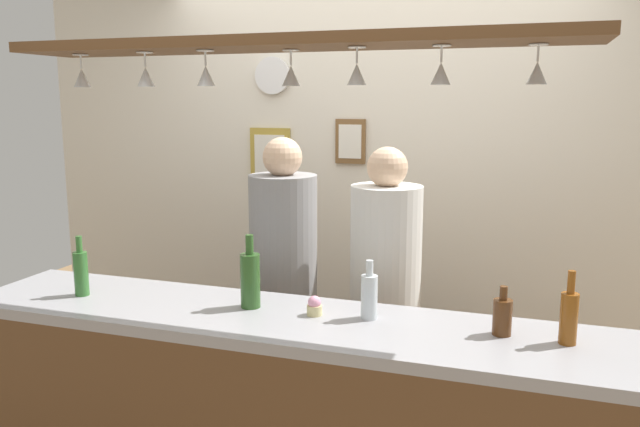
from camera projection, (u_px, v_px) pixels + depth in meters
back_wall at (373, 193)px, 3.75m from camera, size 4.40×0.06×2.60m
bar_counter at (269, 414)px, 2.36m from camera, size 2.70×0.55×1.02m
overhead_glass_rack at (285, 43)px, 2.31m from camera, size 2.20×0.36×0.04m
hanging_wineglass_far_left at (82, 77)px, 2.60m from camera, size 0.07×0.07×0.13m
hanging_wineglass_left at (146, 76)px, 2.46m from camera, size 0.07×0.07×0.13m
hanging_wineglass_center_left at (206, 75)px, 2.37m from camera, size 0.07×0.07×0.13m
hanging_wineglass_center at (291, 75)px, 2.35m from camera, size 0.07×0.07×0.13m
hanging_wineglass_center_right at (357, 73)px, 2.22m from camera, size 0.07×0.07×0.13m
hanging_wineglass_right at (441, 72)px, 2.15m from camera, size 0.07×0.07×0.13m
hanging_wineglass_far_right at (537, 72)px, 2.11m from camera, size 0.07×0.07×0.13m
person_middle_grey_shirt at (284, 268)px, 3.19m from camera, size 0.34×0.34×1.67m
person_right_white_patterned_shirt at (385, 282)px, 3.03m from camera, size 0.34×0.34×1.63m
bottle_champagne_green at (250, 279)px, 2.54m from camera, size 0.08×0.08×0.30m
bottle_beer_brown_stubby at (502, 316)px, 2.25m from camera, size 0.07×0.07×0.18m
bottle_beer_green_import at (81, 272)px, 2.70m from camera, size 0.06×0.06×0.26m
bottle_beer_amber_tall at (569, 316)px, 2.16m from camera, size 0.06×0.06×0.26m
bottle_soda_clear at (369, 295)px, 2.41m from camera, size 0.06×0.06×0.23m
cupcake at (314, 306)px, 2.46m from camera, size 0.06×0.06×0.08m
picture_frame_caricature at (270, 156)px, 3.87m from camera, size 0.26×0.02×0.34m
picture_frame_crest at (350, 141)px, 3.70m from camera, size 0.18×0.02×0.26m
wall_clock at (273, 76)px, 3.77m from camera, size 0.22×0.03×0.22m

